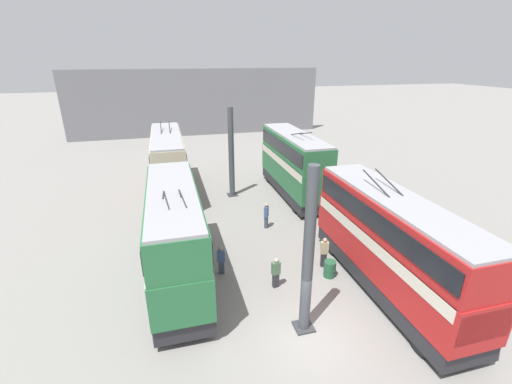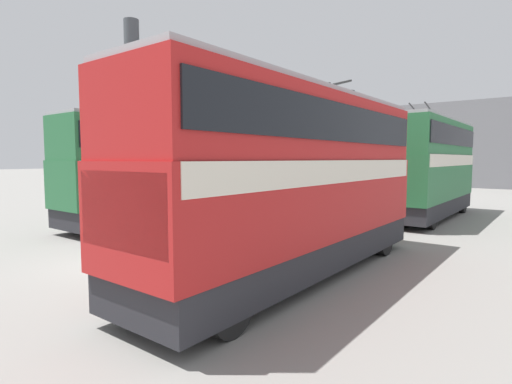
% 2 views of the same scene
% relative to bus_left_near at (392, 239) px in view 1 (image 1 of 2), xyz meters
% --- Properties ---
extents(ground_plane, '(240.00, 240.00, 0.00)m').
position_rel_bus_left_near_xyz_m(ground_plane, '(-2.03, 4.92, -2.78)').
color(ground_plane, gray).
extents(depot_back_wall, '(0.50, 36.00, 9.30)m').
position_rel_bus_left_near_xyz_m(depot_back_wall, '(38.90, 4.92, 1.87)').
color(depot_back_wall, slate).
rests_on(depot_back_wall, ground_plane).
extents(support_column_near, '(0.81, 0.81, 7.27)m').
position_rel_bus_left_near_xyz_m(support_column_near, '(-1.46, 4.92, 0.72)').
color(support_column_near, '#42474C').
rests_on(support_column_near, ground_plane).
extents(support_column_far, '(0.81, 0.81, 7.27)m').
position_rel_bus_left_near_xyz_m(support_column_far, '(14.16, 4.92, 0.72)').
color(support_column_far, '#42474C').
rests_on(support_column_far, ground_plane).
extents(bus_left_near, '(10.57, 2.54, 5.50)m').
position_rel_bus_left_near_xyz_m(bus_left_near, '(0.00, 0.00, 0.00)').
color(bus_left_near, black).
rests_on(bus_left_near, ground_plane).
extents(bus_left_far, '(9.90, 2.54, 5.75)m').
position_rel_bus_left_near_xyz_m(bus_left_far, '(12.99, 0.00, 0.15)').
color(bus_left_far, black).
rests_on(bus_left_far, ground_plane).
extents(bus_right_near, '(9.55, 2.54, 5.58)m').
position_rel_bus_left_near_xyz_m(bus_right_near, '(3.39, 9.84, 0.05)').
color(bus_right_near, black).
rests_on(bus_right_near, ground_plane).
extents(bus_right_far, '(10.64, 2.54, 5.63)m').
position_rel_bus_left_near_xyz_m(bus_right_far, '(16.18, 9.84, 0.06)').
color(bus_right_far, black).
rests_on(bus_right_far, ground_plane).
extents(person_aisle_foreground, '(0.31, 0.46, 1.66)m').
position_rel_bus_left_near_xyz_m(person_aisle_foreground, '(1.51, 5.22, -1.91)').
color(person_aisle_foreground, '#2D2D33').
rests_on(person_aisle_foreground, ground_plane).
extents(person_by_left_row, '(0.32, 0.46, 1.76)m').
position_rel_bus_left_near_xyz_m(person_by_left_row, '(2.57, 2.12, -1.85)').
color(person_by_left_row, '#2D2D33').
rests_on(person_by_left_row, ground_plane).
extents(person_by_right_row, '(0.34, 0.47, 1.60)m').
position_rel_bus_left_near_xyz_m(person_by_right_row, '(3.36, 7.64, -1.95)').
color(person_by_right_row, '#384251').
rests_on(person_by_right_row, ground_plane).
extents(person_aisle_midway, '(0.48, 0.42, 1.78)m').
position_rel_bus_left_near_xyz_m(person_aisle_midway, '(7.81, 3.85, -1.84)').
color(person_aisle_midway, '#384251').
rests_on(person_aisle_midway, ground_plane).
extents(oil_drum, '(0.65, 0.65, 0.89)m').
position_rel_bus_left_near_xyz_m(oil_drum, '(1.64, 2.20, -2.34)').
color(oil_drum, '#235638').
rests_on(oil_drum, ground_plane).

